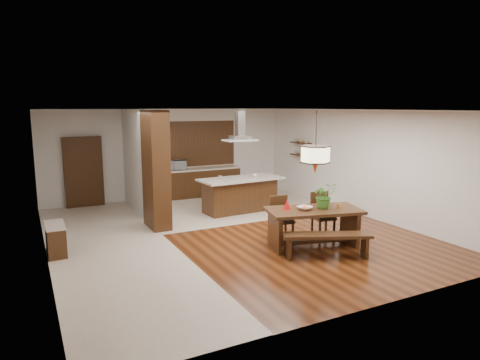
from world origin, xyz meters
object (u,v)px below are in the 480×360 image
hallway_console (56,239)px  microwave (178,165)px  dining_chair_right (323,215)px  kitchen_island (240,194)px  foliage_plant (324,195)px  island_cup (255,175)px  dining_table (314,219)px  dining_bench (327,246)px  dining_chair_left (282,218)px  pendant_lantern (316,143)px  range_hood (240,125)px  fruit_bowl (305,208)px

hallway_console → microwave: bearing=45.0°
dining_chair_right → hallway_console: bearing=173.1°
kitchen_island → microwave: 2.76m
foliage_plant → island_cup: (0.20, 3.43, -0.07)m
foliage_plant → kitchen_island: size_ratio=0.23×
dining_table → island_cup: 3.46m
dining_table → dining_bench: 0.80m
dining_table → dining_chair_left: bearing=115.2°
pendant_lantern → dining_table: bearing=-45.0°
pendant_lantern → island_cup: 3.64m
pendant_lantern → foliage_plant: bearing=-5.7°
dining_bench → dining_chair_right: 1.44m
dining_chair_right → island_cup: 2.99m
pendant_lantern → kitchen_island: pendant_lantern is taller
hallway_console → range_hood: (4.98, 1.51, 2.15)m
dining_table → dining_bench: (-0.17, -0.69, -0.36)m
dining_chair_left → pendant_lantern: (0.33, -0.71, 1.75)m
dining_chair_right → pendant_lantern: bearing=-135.4°
fruit_bowl → pendant_lantern: bearing=-7.4°
island_cup → dining_bench: bearing=-98.5°
kitchen_island → microwave: (-0.97, 2.52, 0.60)m
kitchen_island → range_hood: 1.96m
dining_chair_left → fruit_bowl: bearing=-74.5°
hallway_console → foliage_plant: (5.22, -1.99, 0.79)m
dining_chair_right → foliage_plant: 0.86m
island_cup → foliage_plant: bearing=-93.3°
dining_chair_left → foliage_plant: (0.58, -0.73, 0.61)m
hallway_console → range_hood: 5.63m
dining_table → pendant_lantern: 1.64m
kitchen_island → hallway_console: bearing=-166.9°
microwave → kitchen_island: bearing=-46.6°
fruit_bowl → island_cup: 3.44m
fruit_bowl → range_hood: bearing=86.3°
fruit_bowl → range_hood: size_ratio=0.34×
hallway_console → kitchen_island: (4.98, 1.51, 0.19)m
dining_chair_right → foliage_plant: (-0.39, -0.49, 0.59)m
island_cup → hallway_console: bearing=-165.2°
hallway_console → pendant_lantern: bearing=-21.6°
dining_chair_right → kitchen_island: bearing=109.7°
dining_table → range_hood: 3.94m
hallway_console → pendant_lantern: size_ratio=0.67×
dining_chair_left → range_hood: bearing=88.5°
foliage_plant → microwave: (-1.20, 6.01, -0.00)m
dining_chair_left → dining_chair_right: dining_chair_right is taller
fruit_bowl → range_hood: range_hood is taller
foliage_plant → pendant_lantern: bearing=174.3°
dining_table → dining_chair_left: (-0.33, 0.71, -0.12)m
hallway_console → kitchen_island: 5.21m
fruit_bowl → hallway_console: bearing=157.8°
dining_chair_right → foliage_plant: bearing=-120.1°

